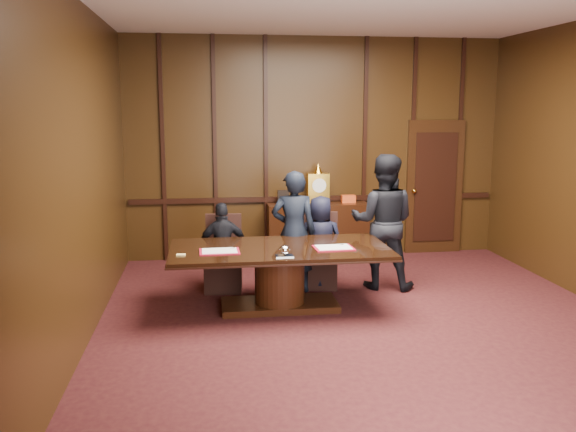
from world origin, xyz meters
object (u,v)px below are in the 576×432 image
(sideboard, at_px, (318,229))
(conference_table, at_px, (280,268))
(witness_left, at_px, (294,232))
(signatory_left, at_px, (223,247))
(witness_right, at_px, (383,222))
(signatory_right, at_px, (320,242))

(sideboard, xyz_separation_m, conference_table, (-0.90, -2.36, 0.02))
(conference_table, bearing_deg, witness_left, 68.43)
(sideboard, xyz_separation_m, signatory_left, (-1.55, -1.56, 0.11))
(sideboard, relative_size, witness_left, 1.00)
(sideboard, relative_size, conference_table, 0.61)
(signatory_left, height_order, witness_left, witness_left)
(signatory_left, relative_size, witness_right, 0.66)
(signatory_left, distance_m, witness_left, 0.95)
(signatory_left, relative_size, signatory_right, 0.95)
(sideboard, height_order, signatory_right, sideboard)
(witness_left, relative_size, witness_right, 0.89)
(conference_table, height_order, signatory_left, signatory_left)
(conference_table, height_order, signatory_right, signatory_right)
(witness_left, bearing_deg, witness_right, -171.59)
(conference_table, bearing_deg, signatory_right, 50.91)
(sideboard, relative_size, witness_right, 0.89)
(conference_table, xyz_separation_m, signatory_right, (0.65, 0.80, 0.12))
(conference_table, xyz_separation_m, witness_left, (0.27, 0.69, 0.29))
(signatory_right, height_order, witness_left, witness_left)
(signatory_right, bearing_deg, sideboard, -88.92)
(witness_left, bearing_deg, sideboard, -102.86)
(witness_left, bearing_deg, conference_table, 76.23)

